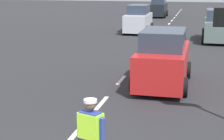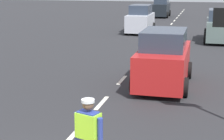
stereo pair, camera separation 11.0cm
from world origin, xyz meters
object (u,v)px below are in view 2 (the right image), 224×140
(car_oncoming_third, at_px, (161,8))
(car_oncoming_second, at_px, (140,20))
(road_worker, at_px, (90,135))
(car_parked_far, at_px, (220,27))
(car_outgoing_ahead, at_px, (164,60))

(car_oncoming_third, bearing_deg, car_oncoming_second, -89.81)
(road_worker, relative_size, car_parked_far, 0.39)
(car_outgoing_ahead, xyz_separation_m, car_oncoming_second, (-3.46, 14.58, -0.01))
(car_oncoming_second, relative_size, car_parked_far, 0.92)
(car_outgoing_ahead, xyz_separation_m, car_oncoming_third, (-3.51, 28.13, 0.01))
(road_worker, relative_size, car_oncoming_third, 0.41)
(car_oncoming_third, height_order, car_parked_far, car_oncoming_third)
(car_oncoming_second, distance_m, car_parked_far, 6.55)
(road_worker, distance_m, car_oncoming_second, 22.08)
(car_oncoming_third, relative_size, car_parked_far, 0.95)
(car_outgoing_ahead, height_order, car_oncoming_second, car_outgoing_ahead)
(car_outgoing_ahead, relative_size, car_oncoming_third, 1.03)
(car_parked_far, bearing_deg, car_oncoming_second, 152.70)
(car_parked_far, bearing_deg, car_outgoing_ahead, -101.53)
(road_worker, distance_m, car_parked_far, 19.12)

